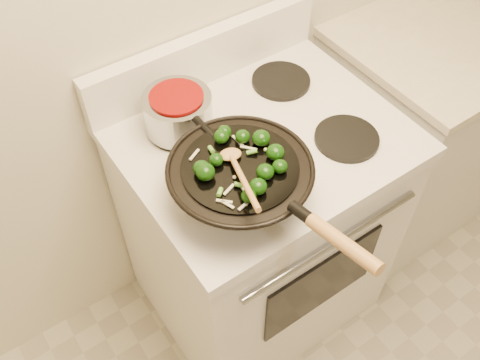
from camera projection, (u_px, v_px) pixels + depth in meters
stove at (258, 226)px, 1.85m from camera, size 0.78×0.67×1.08m
counter_unit at (425, 125)px, 2.19m from camera, size 0.81×0.62×0.91m
wok at (241, 180)px, 1.30m from camera, size 0.36×0.59×0.18m
stirfry at (242, 160)px, 1.25m from camera, size 0.22×0.23×0.04m
wooden_spoon at (238, 169)px, 1.22m from camera, size 0.11×0.24×0.07m
saucepan at (178, 112)px, 1.46m from camera, size 0.19×0.31×0.11m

